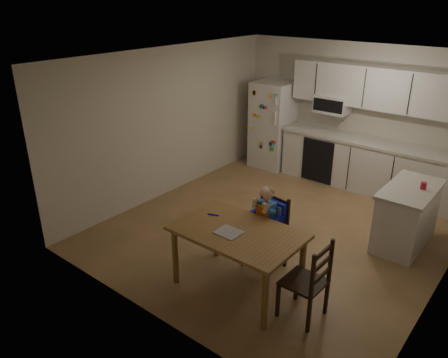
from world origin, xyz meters
TOP-DOWN VIEW (x-y plane):
  - room at (0.00, 0.48)m, footprint 4.52×5.01m
  - refrigerator at (-1.55, 2.15)m, footprint 0.72×0.70m
  - kitchen_run at (0.50, 2.24)m, footprint 3.37×0.62m
  - kitchen_island at (1.58, 0.73)m, footprint 0.62×1.18m
  - red_cup at (1.71, 0.78)m, footprint 0.08×0.08m
  - dining_table at (0.36, -1.52)m, footprint 1.46×0.94m
  - napkin at (0.31, -1.63)m, footprint 0.28×0.24m
  - toddler_spoon at (-0.11, -1.42)m, footprint 0.12×0.06m
  - chair_booster at (0.37, -0.91)m, footprint 0.48×0.48m
  - chair_side at (1.31, -1.48)m, footprint 0.43×0.43m

SIDE VIEW (x-z plane):
  - kitchen_island at x=1.58m, z-range 0.00..0.87m
  - chair_side at x=1.31m, z-range 0.06..1.01m
  - dining_table at x=0.36m, z-range 0.29..1.07m
  - chair_booster at x=0.37m, z-range 0.12..1.25m
  - napkin at x=0.31m, z-range 0.78..0.79m
  - toddler_spoon at x=-0.11m, z-range 0.78..0.80m
  - refrigerator at x=-1.55m, z-range 0.00..1.70m
  - kitchen_run at x=0.50m, z-range -0.20..1.95m
  - red_cup at x=1.71m, z-range 0.87..0.96m
  - room at x=0.00m, z-range -0.01..2.51m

